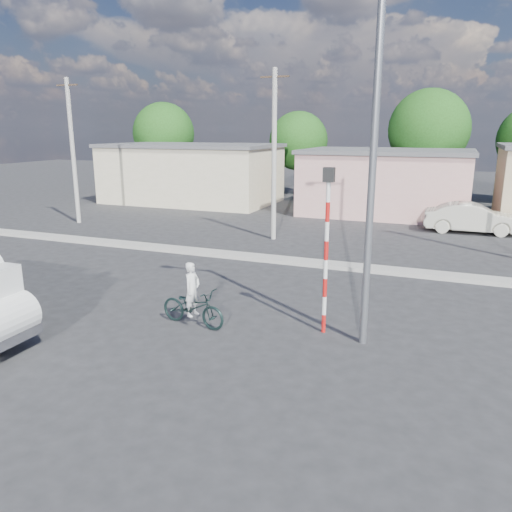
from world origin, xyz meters
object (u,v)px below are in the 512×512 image
at_px(bicycle, 193,307).
at_px(cyclist, 193,300).
at_px(car_cream, 472,218).
at_px(streetlight, 367,143).
at_px(traffic_pole, 327,237).

xyz_separation_m(bicycle, cyclist, (0.00, 0.00, 0.21)).
distance_m(cyclist, car_cream, 18.18).
bearing_deg(bicycle, cyclist, 0.00).
relative_size(car_cream, streetlight, 0.52).
height_order(car_cream, streetlight, streetlight).
xyz_separation_m(bicycle, car_cream, (7.37, 16.62, 0.24)).
distance_m(cyclist, traffic_pole, 4.02).
bearing_deg(cyclist, bicycle, 0.00).
bearing_deg(streetlight, bicycle, -172.77).
relative_size(bicycle, car_cream, 0.43).
height_order(traffic_pole, streetlight, streetlight).
distance_m(traffic_pole, streetlight, 2.56).
xyz_separation_m(car_cream, traffic_pole, (-3.90, -15.76, 1.82)).
bearing_deg(cyclist, car_cream, -15.33).
xyz_separation_m(bicycle, streetlight, (4.41, 0.56, 4.43)).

